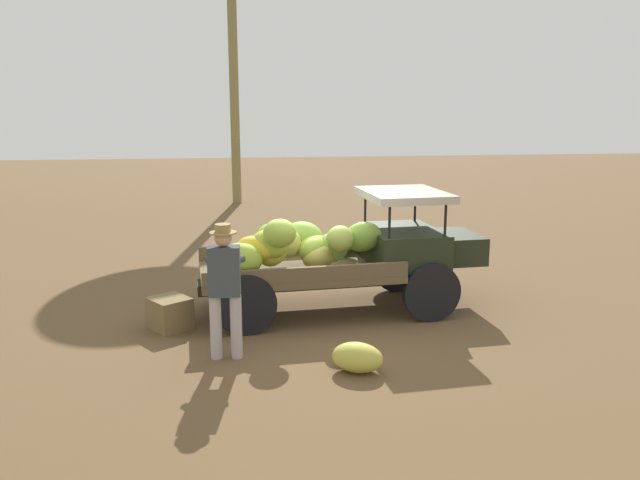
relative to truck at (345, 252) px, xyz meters
name	(u,v)px	position (x,y,z in m)	size (l,w,h in m)	color
ground_plane	(325,316)	(-0.35, -0.24, -0.95)	(60.00, 60.00, 0.00)	brown
truck	(345,252)	(0.00, 0.00, 0.00)	(4.54, 2.02, 1.89)	black
farmer	(225,283)	(-1.84, -1.67, 0.05)	(0.53, 0.47, 1.77)	#B1A9A9
wooden_crate	(170,313)	(-2.67, -0.46, -0.72)	(0.54, 0.50, 0.46)	olive
loose_banana_bunch	(357,357)	(-0.24, -2.34, -0.77)	(0.63, 0.41, 0.37)	gold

